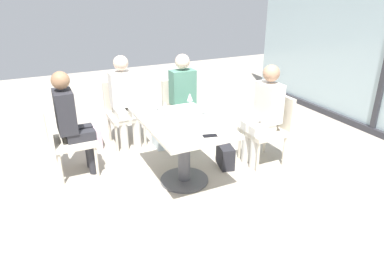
{
  "coord_description": "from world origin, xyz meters",
  "views": [
    {
      "loc": [
        3.19,
        -1.44,
        2.14
      ],
      "look_at": [
        0.0,
        0.1,
        0.65
      ],
      "focal_mm": 32.42,
      "sensor_mm": 36.0,
      "label": 1
    }
  ],
  "objects_px": {
    "person_far_left": "(185,95)",
    "wine_glass_1": "(156,100)",
    "person_front_left": "(72,119)",
    "wine_glass_0": "(204,104)",
    "chair_side_end": "(124,109)",
    "wine_glass_2": "(190,97)",
    "cell_phone_on_table": "(210,136)",
    "person_near_window": "(264,111)",
    "wine_glass_3": "(165,106)",
    "handbag_2": "(95,137)",
    "chair_near_window": "(270,125)",
    "dining_table_main": "(184,140)",
    "coffee_cup": "(183,120)",
    "handbag_0": "(160,137)",
    "handbag_1": "(225,156)",
    "person_side_end": "(125,97)",
    "chair_front_left": "(64,137)",
    "chair_far_left": "(181,107)"
  },
  "relations": [
    {
      "from": "person_far_left",
      "to": "handbag_2",
      "type": "xyz_separation_m",
      "value": [
        -0.41,
        -1.21,
        -0.56
      ]
    },
    {
      "from": "chair_side_end",
      "to": "cell_phone_on_table",
      "type": "height_order",
      "value": "chair_side_end"
    },
    {
      "from": "wine_glass_2",
      "to": "wine_glass_3",
      "type": "height_order",
      "value": "same"
    },
    {
      "from": "chair_near_window",
      "to": "chair_side_end",
      "type": "xyz_separation_m",
      "value": [
        -1.37,
        -1.5,
        0.0
      ]
    },
    {
      "from": "wine_glass_0",
      "to": "handbag_2",
      "type": "distance_m",
      "value": 1.81
    },
    {
      "from": "person_far_left",
      "to": "wine_glass_1",
      "type": "height_order",
      "value": "person_far_left"
    },
    {
      "from": "dining_table_main",
      "to": "coffee_cup",
      "type": "relative_size",
      "value": 13.19
    },
    {
      "from": "chair_side_end",
      "to": "handbag_2",
      "type": "xyz_separation_m",
      "value": [
        -0.03,
        -0.43,
        -0.36
      ]
    },
    {
      "from": "person_side_end",
      "to": "wine_glass_3",
      "type": "bearing_deg",
      "value": 10.61
    },
    {
      "from": "chair_far_left",
      "to": "coffee_cup",
      "type": "distance_m",
      "value": 1.25
    },
    {
      "from": "coffee_cup",
      "to": "wine_glass_3",
      "type": "bearing_deg",
      "value": -157.86
    },
    {
      "from": "person_side_end",
      "to": "cell_phone_on_table",
      "type": "bearing_deg",
      "value": 13.19
    },
    {
      "from": "person_near_window",
      "to": "wine_glass_0",
      "type": "xyz_separation_m",
      "value": [
        -0.11,
        -0.77,
        0.16
      ]
    },
    {
      "from": "chair_side_end",
      "to": "wine_glass_2",
      "type": "xyz_separation_m",
      "value": [
        0.95,
        0.58,
        0.37
      ]
    },
    {
      "from": "wine_glass_0",
      "to": "coffee_cup",
      "type": "relative_size",
      "value": 2.06
    },
    {
      "from": "person_far_left",
      "to": "wine_glass_1",
      "type": "distance_m",
      "value": 0.81
    },
    {
      "from": "chair_near_window",
      "to": "person_front_left",
      "type": "distance_m",
      "value": 2.39
    },
    {
      "from": "chair_near_window",
      "to": "coffee_cup",
      "type": "bearing_deg",
      "value": -89.13
    },
    {
      "from": "wine_glass_2",
      "to": "wine_glass_3",
      "type": "bearing_deg",
      "value": -65.37
    },
    {
      "from": "dining_table_main",
      "to": "handbag_2",
      "type": "height_order",
      "value": "dining_table_main"
    },
    {
      "from": "chair_near_window",
      "to": "coffee_cup",
      "type": "xyz_separation_m",
      "value": [
        0.02,
        -1.2,
        0.28
      ]
    },
    {
      "from": "person_front_left",
      "to": "coffee_cup",
      "type": "relative_size",
      "value": 14.0
    },
    {
      "from": "wine_glass_1",
      "to": "wine_glass_0",
      "type": "bearing_deg",
      "value": 50.41
    },
    {
      "from": "person_far_left",
      "to": "person_near_window",
      "type": "distance_m",
      "value": 1.17
    },
    {
      "from": "person_far_left",
      "to": "handbag_0",
      "type": "xyz_separation_m",
      "value": [
        0.01,
        -0.38,
        -0.56
      ]
    },
    {
      "from": "chair_far_left",
      "to": "handbag_2",
      "type": "height_order",
      "value": "chair_far_left"
    },
    {
      "from": "coffee_cup",
      "to": "cell_phone_on_table",
      "type": "relative_size",
      "value": 0.62
    },
    {
      "from": "chair_side_end",
      "to": "wine_glass_2",
      "type": "bearing_deg",
      "value": 31.58
    },
    {
      "from": "wine_glass_0",
      "to": "handbag_0",
      "type": "xyz_separation_m",
      "value": [
        -0.88,
        -0.23,
        -0.72
      ]
    },
    {
      "from": "chair_near_window",
      "to": "person_front_left",
      "type": "height_order",
      "value": "person_front_left"
    },
    {
      "from": "person_near_window",
      "to": "wine_glass_0",
      "type": "height_order",
      "value": "person_near_window"
    },
    {
      "from": "chair_far_left",
      "to": "chair_near_window",
      "type": "xyz_separation_m",
      "value": [
        1.1,
        0.72,
        0.0
      ]
    },
    {
      "from": "wine_glass_3",
      "to": "handbag_2",
      "type": "height_order",
      "value": "wine_glass_3"
    },
    {
      "from": "person_near_window",
      "to": "wine_glass_1",
      "type": "distance_m",
      "value": 1.32
    },
    {
      "from": "wine_glass_0",
      "to": "cell_phone_on_table",
      "type": "bearing_deg",
      "value": -21.95
    },
    {
      "from": "handbag_0",
      "to": "wine_glass_3",
      "type": "bearing_deg",
      "value": -13.93
    },
    {
      "from": "person_near_window",
      "to": "person_far_left",
      "type": "bearing_deg",
      "value": -148.46
    },
    {
      "from": "coffee_cup",
      "to": "handbag_1",
      "type": "height_order",
      "value": "coffee_cup"
    },
    {
      "from": "wine_glass_0",
      "to": "dining_table_main",
      "type": "bearing_deg",
      "value": -70.03
    },
    {
      "from": "wine_glass_3",
      "to": "chair_near_window",
      "type": "bearing_deg",
      "value": 79.55
    },
    {
      "from": "person_side_end",
      "to": "chair_far_left",
      "type": "bearing_deg",
      "value": 78.44
    },
    {
      "from": "cell_phone_on_table",
      "to": "person_near_window",
      "type": "bearing_deg",
      "value": 128.18
    },
    {
      "from": "handbag_1",
      "to": "wine_glass_3",
      "type": "bearing_deg",
      "value": -87.87
    },
    {
      "from": "person_near_window",
      "to": "person_side_end",
      "type": "bearing_deg",
      "value": -132.32
    },
    {
      "from": "dining_table_main",
      "to": "cell_phone_on_table",
      "type": "bearing_deg",
      "value": 11.39
    },
    {
      "from": "person_front_left",
      "to": "wine_glass_0",
      "type": "distance_m",
      "value": 1.53
    },
    {
      "from": "chair_front_left",
      "to": "person_front_left",
      "type": "relative_size",
      "value": 0.69
    },
    {
      "from": "chair_far_left",
      "to": "handbag_2",
      "type": "xyz_separation_m",
      "value": [
        -0.3,
        -1.21,
        -0.36
      ]
    },
    {
      "from": "dining_table_main",
      "to": "wine_glass_2",
      "type": "bearing_deg",
      "value": 146.92
    },
    {
      "from": "wine_glass_3",
      "to": "handbag_2",
      "type": "distance_m",
      "value": 1.5
    }
  ]
}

